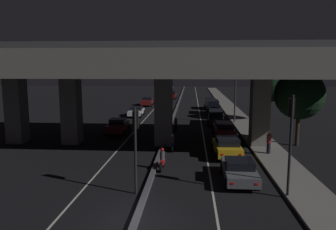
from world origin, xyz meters
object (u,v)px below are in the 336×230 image
object	(u,v)px
car_dark_green_fourth	(216,117)
car_grey_sixth	(211,103)
car_taxi_yellow_second	(227,146)
car_dark_red_lead_oncoming	(118,126)
car_dark_red_third	(224,129)
traffic_light_right_of_median	(291,129)
motorcycle_red_filtering_near	(162,160)
car_white_second_oncoming	(136,111)
traffic_light_left_of_median	(135,135)
car_grey_lead	(239,170)
car_dark_red_fourth_oncoming	(172,95)
motorcycle_blue_filtering_mid	(172,143)
pedestrian_on_sidewalk	(269,142)
car_black_fifth	(213,107)
motorcycle_black_filtering_far	(176,125)
street_lamp	(233,82)
car_dark_red_third_oncoming	(147,101)

from	to	relation	value
car_dark_green_fourth	car_grey_sixth	bearing A→B (deg)	1.78
car_taxi_yellow_second	car_grey_sixth	xyz separation A→B (m)	(0.39, 28.94, 0.16)
car_dark_red_lead_oncoming	car_dark_red_third	bearing A→B (deg)	83.93
traffic_light_right_of_median	car_taxi_yellow_second	size ratio (longest dim) A/B	1.29
motorcycle_red_filtering_near	car_dark_green_fourth	bearing A→B (deg)	-10.73
car_taxi_yellow_second	car_grey_sixth	world-z (taller)	car_grey_sixth
car_dark_red_lead_oncoming	car_white_second_oncoming	distance (m)	11.90
traffic_light_left_of_median	car_white_second_oncoming	size ratio (longest dim) A/B	1.02
car_grey_lead	car_grey_sixth	size ratio (longest dim) A/B	0.98
car_taxi_yellow_second	car_dark_red_fourth_oncoming	bearing A→B (deg)	5.98
traffic_light_right_of_median	car_dark_green_fourth	world-z (taller)	traffic_light_right_of_median
motorcycle_blue_filtering_mid	motorcycle_red_filtering_near	bearing A→B (deg)	171.61
car_dark_green_fourth	pedestrian_on_sidewalk	bearing A→B (deg)	-164.83
car_dark_red_third	car_dark_red_fourth_oncoming	bearing A→B (deg)	9.85
car_dark_red_third	pedestrian_on_sidewalk	bearing A→B (deg)	-157.83
car_dark_red_lead_oncoming	car_dark_red_fourth_oncoming	distance (m)	36.82
car_dark_green_fourth	car_white_second_oncoming	size ratio (longest dim) A/B	1.02
motorcycle_red_filtering_near	car_black_fifth	bearing A→B (deg)	-6.46
car_grey_lead	motorcycle_black_filtering_far	distance (m)	16.13
car_taxi_yellow_second	car_dark_green_fourth	world-z (taller)	car_dark_green_fourth
street_lamp	traffic_light_left_of_median	bearing A→B (deg)	-109.15
car_dark_green_fourth	motorcycle_blue_filtering_mid	distance (m)	13.91
car_dark_red_lead_oncoming	car_dark_red_third_oncoming	size ratio (longest dim) A/B	0.84
car_taxi_yellow_second	car_grey_sixth	distance (m)	28.94
car_grey_lead	car_dark_red_third	bearing A→B (deg)	-0.83
traffic_light_left_of_median	car_dark_red_third_oncoming	world-z (taller)	traffic_light_left_of_median
car_dark_green_fourth	motorcycle_red_filtering_near	size ratio (longest dim) A/B	2.68
traffic_light_right_of_median	motorcycle_red_filtering_near	distance (m)	8.86
traffic_light_right_of_median	car_dark_red_lead_oncoming	world-z (taller)	traffic_light_right_of_median
motorcycle_blue_filtering_mid	motorcycle_black_filtering_far	xyz separation A→B (m)	(-0.12, 8.47, 0.01)
traffic_light_left_of_median	car_taxi_yellow_second	bearing A→B (deg)	53.81
car_grey_lead	car_dark_red_lead_oncoming	size ratio (longest dim) A/B	1.12
motorcycle_black_filtering_far	car_grey_sixth	bearing A→B (deg)	-12.43
traffic_light_left_of_median	car_white_second_oncoming	bearing A→B (deg)	99.59
motorcycle_blue_filtering_mid	car_dark_green_fourth	bearing A→B (deg)	-23.00
traffic_light_right_of_median	traffic_light_left_of_median	bearing A→B (deg)	179.95
car_dark_red_third_oncoming	street_lamp	bearing A→B (deg)	34.99
car_dark_green_fourth	motorcycle_blue_filtering_mid	xyz separation A→B (m)	(-4.52, -13.15, -0.30)
street_lamp	car_dark_red_third	world-z (taller)	street_lamp
car_grey_lead	car_dark_green_fourth	bearing A→B (deg)	0.46
car_dark_red_lead_oncoming	car_dark_red_third_oncoming	world-z (taller)	car_dark_red_lead_oncoming
street_lamp	car_dark_red_lead_oncoming	distance (m)	15.13
car_white_second_oncoming	car_dark_red_third_oncoming	world-z (taller)	car_dark_red_third_oncoming
car_dark_green_fourth	car_dark_red_fourth_oncoming	distance (m)	31.03
car_black_fifth	motorcycle_red_filtering_near	distance (m)	27.48
traffic_light_left_of_median	car_grey_lead	world-z (taller)	traffic_light_left_of_median
car_white_second_oncoming	car_grey_lead	bearing A→B (deg)	21.89
car_dark_green_fourth	car_white_second_oncoming	distance (m)	12.01
car_dark_red_fourth_oncoming	pedestrian_on_sidewalk	distance (m)	45.49
car_black_fifth	car_white_second_oncoming	world-z (taller)	car_black_fifth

